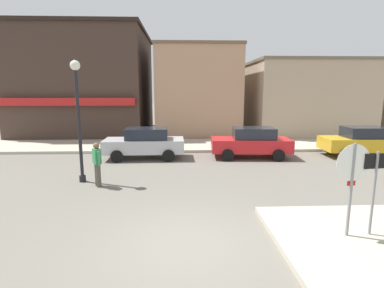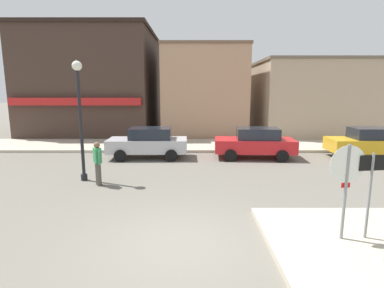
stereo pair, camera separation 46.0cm
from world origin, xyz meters
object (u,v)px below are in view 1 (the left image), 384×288
stop_sign (352,178)px  parked_car_third (362,141)px  one_way_sign (374,185)px  lamp_post (78,103)px  pedestrian_crossing_near (97,163)px  parked_car_nearest (145,143)px  parked_car_second (251,142)px

stop_sign → parked_car_third: stop_sign is taller
one_way_sign → parked_car_third: size_ratio=0.52×
stop_sign → lamp_post: size_ratio=0.51×
stop_sign → lamp_post: bearing=146.9°
one_way_sign → lamp_post: 9.58m
parked_car_third → pedestrian_crossing_near: (-12.54, -4.55, 0.06)m
parked_car_nearest → parked_car_third: bearing=0.2°
parked_car_nearest → parked_car_second: same height
lamp_post → parked_car_second: size_ratio=1.11×
one_way_sign → pedestrian_crossing_near: (-7.33, 4.27, -0.46)m
lamp_post → parked_car_nearest: size_ratio=1.13×
parked_car_nearest → stop_sign: bearing=-57.7°
one_way_sign → parked_car_nearest: bearing=125.0°
stop_sign → parked_car_second: size_ratio=0.56×
lamp_post → parked_car_third: 14.03m
stop_sign → parked_car_second: bearing=90.9°
parked_car_nearest → pedestrian_crossing_near: (-1.19, -4.52, 0.06)m
lamp_post → parked_car_second: (7.39, 3.87, -2.15)m
parked_car_nearest → lamp_post: bearing=-116.4°
one_way_sign → parked_car_third: (5.21, 8.82, -0.52)m
lamp_post → pedestrian_crossing_near: (0.75, -0.60, -2.09)m
one_way_sign → lamp_post: bearing=148.9°
one_way_sign → parked_car_second: (-0.69, 8.74, -0.52)m
parked_car_third → stop_sign: bearing=-123.1°
parked_car_second → lamp_post: bearing=-152.4°
stop_sign → parked_car_nearest: size_ratio=0.57×
stop_sign → parked_car_nearest: stop_sign is taller
parked_car_nearest → one_way_sign: bearing=-55.0°
parked_car_second → parked_car_third: same height
pedestrian_crossing_near → parked_car_second: bearing=34.0°
stop_sign → parked_car_nearest: 10.46m
parked_car_second → pedestrian_crossing_near: (-6.64, -4.47, 0.06)m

